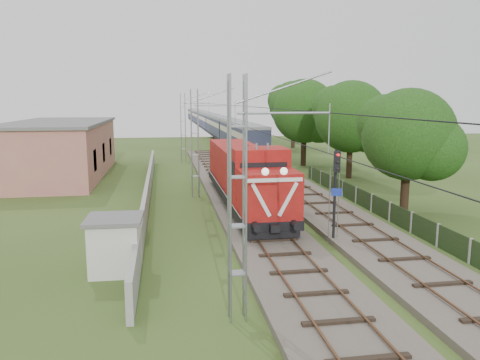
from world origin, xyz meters
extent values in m
plane|color=#33481B|center=(0.00, 0.00, 0.00)|extent=(140.00, 140.00, 0.00)
cube|color=#6B6054|center=(0.00, 7.00, 0.15)|extent=(4.20, 70.00, 0.30)
cube|color=black|center=(0.00, 7.00, 0.35)|extent=(2.40, 70.00, 0.10)
cube|color=brown|center=(-0.85, 7.00, 0.42)|extent=(0.08, 70.00, 0.05)
cube|color=brown|center=(0.85, 7.00, 0.42)|extent=(0.08, 70.00, 0.05)
cube|color=#6B6054|center=(5.00, 20.00, 0.15)|extent=(4.20, 80.00, 0.30)
cube|color=black|center=(5.00, 20.00, 0.35)|extent=(2.40, 80.00, 0.10)
cube|color=brown|center=(4.15, 20.00, 0.42)|extent=(0.08, 80.00, 0.05)
cube|color=brown|center=(5.85, 20.00, 0.42)|extent=(0.08, 80.00, 0.05)
cylinder|color=gray|center=(-1.50, -8.00, 6.80)|extent=(3.00, 0.08, 0.08)
cylinder|color=gray|center=(-1.50, 12.00, 6.80)|extent=(3.00, 0.08, 0.08)
cylinder|color=gray|center=(-1.50, 32.00, 6.80)|extent=(3.00, 0.08, 0.08)
cylinder|color=black|center=(0.00, 12.00, 5.50)|extent=(0.03, 70.00, 0.03)
cylinder|color=black|center=(0.00, 12.00, 6.80)|extent=(0.03, 70.00, 0.03)
cube|color=#9E9E99|center=(-6.50, 12.00, 0.75)|extent=(0.25, 40.00, 1.50)
cube|color=#B1755F|center=(-15.00, 24.00, 2.50)|extent=(8.00, 20.00, 5.00)
cube|color=#606060|center=(-15.00, 24.00, 5.10)|extent=(8.40, 20.40, 0.25)
cube|color=black|center=(-11.05, 18.00, 2.20)|extent=(0.10, 1.60, 1.80)
cube|color=black|center=(-11.05, 24.00, 2.20)|extent=(0.10, 1.60, 1.80)
cube|color=black|center=(-11.05, 30.00, 2.20)|extent=(0.10, 1.60, 1.80)
cube|color=black|center=(8.00, 3.00, 0.60)|extent=(0.05, 32.00, 1.15)
cube|color=#9E9E99|center=(8.00, 18.00, 0.60)|extent=(0.12, 0.12, 1.20)
cube|color=black|center=(0.00, 8.06, 1.02)|extent=(3.08, 17.48, 0.51)
cube|color=black|center=(0.00, 2.41, 0.71)|extent=(2.26, 3.70, 0.51)
cube|color=black|center=(0.00, 13.71, 0.71)|extent=(2.26, 3.70, 0.51)
cube|color=black|center=(0.00, -0.57, 0.60)|extent=(2.67, 0.26, 0.36)
cube|color=#AD1613|center=(0.00, 0.61, 2.45)|extent=(2.98, 2.57, 2.36)
sphere|color=white|center=(-0.46, -0.63, 3.79)|extent=(0.37, 0.37, 0.37)
sphere|color=white|center=(0.46, -0.63, 3.79)|extent=(0.37, 0.37, 0.37)
cube|color=silver|center=(-0.67, -0.70, 2.40)|extent=(1.03, 0.06, 1.72)
cube|color=silver|center=(0.67, -0.70, 2.40)|extent=(1.03, 0.06, 1.72)
cube|color=silver|center=(0.00, -0.70, 3.38)|extent=(2.78, 0.06, 0.19)
cube|color=#AD1613|center=(0.00, 3.13, 2.92)|extent=(3.08, 2.47, 3.29)
cube|color=black|center=(0.00, 1.87, 3.43)|extent=(2.57, 0.06, 0.93)
cube|color=#AD1613|center=(0.00, 10.58, 2.61)|extent=(2.88, 12.44, 2.67)
cylinder|color=black|center=(0.00, 7.44, 4.10)|extent=(0.45, 0.45, 0.41)
cylinder|color=gray|center=(-0.31, 2.30, 4.72)|extent=(0.12, 0.12, 0.36)
cylinder|color=gray|center=(0.31, 2.30, 4.72)|extent=(0.12, 0.12, 0.36)
cube|color=black|center=(5.00, 39.31, 0.91)|extent=(2.95, 22.41, 0.51)
cube|color=#2A2F46|center=(5.00, 39.31, 2.54)|extent=(3.06, 22.41, 2.75)
cube|color=#BFB794|center=(5.00, 39.31, 3.05)|extent=(3.10, 21.52, 0.76)
cube|color=gray|center=(5.00, 39.31, 4.07)|extent=(3.11, 22.41, 0.36)
cube|color=black|center=(5.00, 62.75, 0.91)|extent=(2.95, 22.41, 0.51)
cube|color=#2A2F46|center=(5.00, 62.75, 2.54)|extent=(3.06, 22.41, 2.75)
cube|color=#BFB794|center=(5.00, 62.75, 3.05)|extent=(3.10, 21.52, 0.76)
cube|color=gray|center=(5.00, 62.75, 4.07)|extent=(3.11, 22.41, 0.36)
cube|color=black|center=(5.00, 86.18, 0.91)|extent=(2.95, 22.41, 0.51)
cube|color=#2A2F46|center=(5.00, 86.18, 2.54)|extent=(3.06, 22.41, 2.75)
cube|color=#BFB794|center=(5.00, 86.18, 3.05)|extent=(3.10, 21.52, 0.76)
cube|color=gray|center=(5.00, 86.18, 4.07)|extent=(3.11, 22.41, 0.36)
cube|color=black|center=(5.00, 109.61, 0.91)|extent=(2.95, 22.41, 0.51)
cube|color=#2A2F46|center=(5.00, 109.61, 2.54)|extent=(3.06, 22.41, 2.75)
cube|color=#BFB794|center=(5.00, 109.61, 3.05)|extent=(3.10, 21.52, 0.76)
cube|color=gray|center=(5.00, 109.61, 4.07)|extent=(3.11, 22.41, 0.36)
cube|color=black|center=(5.00, 133.05, 0.91)|extent=(2.95, 22.41, 0.51)
cube|color=#2A2F46|center=(5.00, 133.05, 2.54)|extent=(3.06, 22.41, 2.75)
cube|color=#BFB794|center=(5.00, 133.05, 3.05)|extent=(3.10, 21.52, 0.76)
cube|color=gray|center=(5.00, 133.05, 4.07)|extent=(3.11, 22.41, 0.36)
cylinder|color=black|center=(3.11, -0.59, 2.39)|extent=(0.13, 0.13, 4.79)
cube|color=black|center=(3.11, -0.73, 4.21)|extent=(0.39, 0.32, 1.05)
sphere|color=red|center=(3.11, -0.85, 4.55)|extent=(0.17, 0.17, 0.17)
sphere|color=black|center=(3.11, -0.85, 4.21)|extent=(0.17, 0.17, 0.17)
sphere|color=black|center=(3.11, -0.85, 3.88)|extent=(0.17, 0.17, 0.17)
cube|color=navy|center=(3.16, -0.70, 2.68)|extent=(0.50, 0.25, 0.38)
cube|color=silver|center=(-7.40, -2.89, 1.11)|extent=(2.07, 2.07, 2.21)
cube|color=#606060|center=(-7.40, -2.89, 2.31)|extent=(2.38, 2.38, 0.15)
cylinder|color=#331E15|center=(10.08, 5.16, 1.79)|extent=(0.55, 0.55, 3.58)
sphere|color=#16340E|center=(10.08, 5.16, 5.04)|extent=(5.86, 5.86, 5.86)
sphere|color=#16340E|center=(11.25, 4.29, 4.23)|extent=(4.10, 4.10, 4.10)
sphere|color=#16340E|center=(9.05, 6.19, 5.70)|extent=(3.81, 3.81, 3.81)
cylinder|color=#331E15|center=(11.74, 18.49, 2.02)|extent=(0.53, 0.53, 4.04)
sphere|color=#16340E|center=(11.74, 18.49, 5.69)|extent=(6.60, 6.60, 6.60)
sphere|color=#16340E|center=(13.06, 17.50, 4.77)|extent=(4.62, 4.62, 4.62)
sphere|color=#16340E|center=(10.58, 19.64, 6.42)|extent=(4.29, 4.29, 4.29)
cylinder|color=#331E15|center=(9.98, 27.23, 2.13)|extent=(0.59, 0.59, 4.26)
sphere|color=#16340E|center=(9.98, 27.23, 6.00)|extent=(6.97, 6.97, 6.97)
sphere|color=#16340E|center=(11.38, 26.19, 5.03)|extent=(4.88, 4.88, 4.88)
sphere|color=#16340E|center=(8.77, 28.45, 6.77)|extent=(4.53, 4.53, 4.53)
cylinder|color=#331E15|center=(14.17, 46.37, 2.25)|extent=(0.58, 0.58, 4.50)
sphere|color=#16340E|center=(14.17, 46.37, 6.34)|extent=(7.37, 7.37, 7.37)
sphere|color=#16340E|center=(15.65, 45.27, 5.32)|extent=(5.16, 5.16, 5.16)
sphere|color=#16340E|center=(12.89, 47.66, 7.16)|extent=(4.79, 4.79, 4.79)
camera|label=1|loc=(-5.27, -22.42, 7.21)|focal=35.00mm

